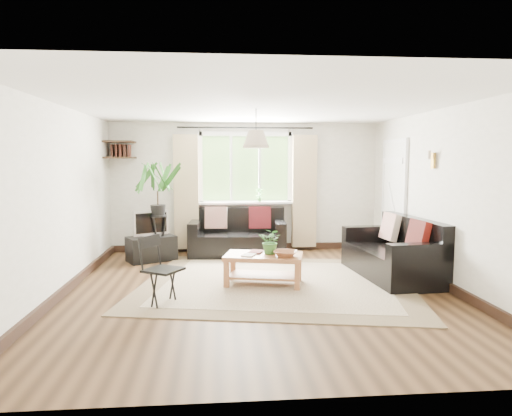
{
  "coord_description": "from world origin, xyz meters",
  "views": [
    {
      "loc": [
        -0.53,
        -5.82,
        1.71
      ],
      "look_at": [
        0.0,
        0.4,
        1.05
      ],
      "focal_mm": 32.0,
      "sensor_mm": 36.0,
      "label": 1
    }
  ],
  "objects": [
    {
      "name": "floor",
      "position": [
        0.0,
        0.0,
        0.0
      ],
      "size": [
        5.5,
        5.5,
        0.0
      ],
      "primitive_type": "plane",
      "color": "black",
      "rests_on": "ground"
    },
    {
      "name": "ceiling",
      "position": [
        0.0,
        0.0,
        2.4
      ],
      "size": [
        5.5,
        5.5,
        0.0
      ],
      "primitive_type": "plane",
      "rotation": [
        3.14,
        0.0,
        0.0
      ],
      "color": "white",
      "rests_on": "floor"
    },
    {
      "name": "wall_back",
      "position": [
        0.0,
        2.75,
        1.2
      ],
      "size": [
        5.0,
        0.02,
        2.4
      ],
      "primitive_type": "cube",
      "color": "beige",
      "rests_on": "floor"
    },
    {
      "name": "wall_front",
      "position": [
        0.0,
        -2.75,
        1.2
      ],
      "size": [
        5.0,
        0.02,
        2.4
      ],
      "primitive_type": "cube",
      "color": "beige",
      "rests_on": "floor"
    },
    {
      "name": "wall_left",
      "position": [
        -2.5,
        0.0,
        1.2
      ],
      "size": [
        0.02,
        5.5,
        2.4
      ],
      "primitive_type": "cube",
      "color": "beige",
      "rests_on": "floor"
    },
    {
      "name": "wall_right",
      "position": [
        2.5,
        0.0,
        1.2
      ],
      "size": [
        0.02,
        5.5,
        2.4
      ],
      "primitive_type": "cube",
      "color": "beige",
      "rests_on": "floor"
    },
    {
      "name": "rug",
      "position": [
        0.28,
        0.34,
        0.01
      ],
      "size": [
        4.17,
        3.75,
        0.02
      ],
      "primitive_type": "cube",
      "rotation": [
        0.0,
        0.0,
        -0.18
      ],
      "color": "beige",
      "rests_on": "floor"
    },
    {
      "name": "window",
      "position": [
        0.0,
        2.71,
        1.55
      ],
      "size": [
        2.5,
        0.16,
        2.16
      ],
      "primitive_type": null,
      "color": "white",
      "rests_on": "wall_back"
    },
    {
      "name": "door",
      "position": [
        2.47,
        1.7,
        1.0
      ],
      "size": [
        0.06,
        0.96,
        2.06
      ],
      "primitive_type": "cube",
      "color": "silver",
      "rests_on": "wall_right"
    },
    {
      "name": "corner_shelf",
      "position": [
        -2.25,
        2.5,
        1.89
      ],
      "size": [
        0.5,
        0.5,
        0.34
      ],
      "primitive_type": null,
      "color": "black",
      "rests_on": "wall_back"
    },
    {
      "name": "pendant_lamp",
      "position": [
        0.0,
        0.4,
        2.05
      ],
      "size": [
        0.36,
        0.36,
        0.54
      ],
      "primitive_type": null,
      "color": "beige",
      "rests_on": "ceiling"
    },
    {
      "name": "wall_sconce",
      "position": [
        2.43,
        0.3,
        1.74
      ],
      "size": [
        0.12,
        0.12,
        0.28
      ],
      "primitive_type": null,
      "color": "beige",
      "rests_on": "wall_right"
    },
    {
      "name": "sofa_back",
      "position": [
        -0.17,
        2.26,
        0.4
      ],
      "size": [
        1.76,
        0.98,
        0.8
      ],
      "primitive_type": null,
      "rotation": [
        0.0,
        0.0,
        -0.08
      ],
      "color": "black",
      "rests_on": "floor"
    },
    {
      "name": "sofa_right",
      "position": [
        2.0,
        0.54,
        0.41
      ],
      "size": [
        1.83,
        1.03,
        0.83
      ],
      "primitive_type": null,
      "rotation": [
        0.0,
        0.0,
        -1.48
      ],
      "color": "black",
      "rests_on": "floor"
    },
    {
      "name": "coffee_table",
      "position": [
        0.09,
        0.27,
        0.21
      ],
      "size": [
        1.14,
        0.79,
        0.43
      ],
      "primitive_type": null,
      "rotation": [
        0.0,
        0.0,
        -0.22
      ],
      "color": "brown",
      "rests_on": "floor"
    },
    {
      "name": "table_plant",
      "position": [
        0.2,
        0.29,
        0.6
      ],
      "size": [
        0.41,
        0.39,
        0.35
      ],
      "primitive_type": "imported",
      "rotation": [
        0.0,
        0.0,
        -0.47
      ],
      "color": "#346C2B",
      "rests_on": "coffee_table"
    },
    {
      "name": "bowl",
      "position": [
        0.37,
        0.11,
        0.47
      ],
      "size": [
        0.39,
        0.39,
        0.08
      ],
      "primitive_type": "imported",
      "rotation": [
        0.0,
        0.0,
        -0.32
      ],
      "color": "brown",
      "rests_on": "coffee_table"
    },
    {
      "name": "book_a",
      "position": [
        -0.19,
        0.23,
        0.44
      ],
      "size": [
        0.23,
        0.26,
        0.02
      ],
      "primitive_type": "imported",
      "rotation": [
        0.0,
        0.0,
        -0.41
      ],
      "color": "white",
      "rests_on": "coffee_table"
    },
    {
      "name": "book_b",
      "position": [
        -0.08,
        0.42,
        0.44
      ],
      "size": [
        0.24,
        0.28,
        0.02
      ],
      "primitive_type": "imported",
      "rotation": [
        0.0,
        0.0,
        -0.37
      ],
      "color": "maroon",
      "rests_on": "coffee_table"
    },
    {
      "name": "tv_stand",
      "position": [
        -1.66,
        1.93,
        0.21
      ],
      "size": [
        0.89,
        0.76,
        0.42
      ],
      "primitive_type": "cube",
      "rotation": [
        0.0,
        0.0,
        0.5
      ],
      "color": "black",
      "rests_on": "floor"
    },
    {
      "name": "tv",
      "position": [
        -1.66,
        1.93,
        0.65
      ],
      "size": [
        0.62,
        0.46,
        0.46
      ],
      "primitive_type": null,
      "rotation": [
        0.0,
        0.0,
        0.5
      ],
      "color": "#A5A5AA",
      "rests_on": "tv_stand"
    },
    {
      "name": "palm_stand",
      "position": [
        -1.53,
        1.96,
        0.84
      ],
      "size": [
        0.78,
        0.78,
        1.68
      ],
      "primitive_type": null,
      "rotation": [
        0.0,
        0.0,
        -0.22
      ],
      "color": "black",
      "rests_on": "floor"
    },
    {
      "name": "folding_chair",
      "position": [
        -1.17,
        -0.49,
        0.41
      ],
      "size": [
        0.58,
        0.58,
        0.81
      ],
      "primitive_type": null,
      "rotation": [
        0.0,
        0.0,
        1.02
      ],
      "color": "black",
      "rests_on": "floor"
    },
    {
      "name": "sill_plant",
      "position": [
        0.25,
        2.63,
        1.06
      ],
      "size": [
        0.14,
        0.1,
        0.27
      ],
      "primitive_type": "imported",
      "color": "#2D6023",
      "rests_on": "window"
    }
  ]
}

